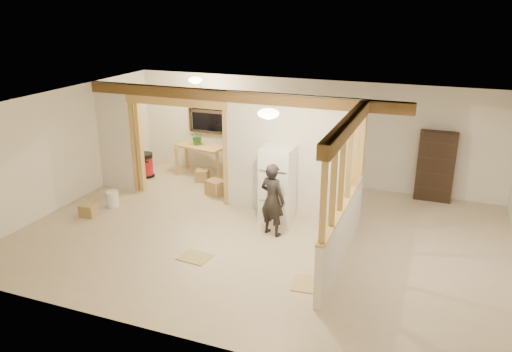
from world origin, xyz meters
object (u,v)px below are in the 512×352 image
at_px(refrigerator, 278,184).
at_px(woman, 272,200).
at_px(bookshelf, 436,166).
at_px(work_table, 202,160).
at_px(shop_vac, 145,165).

distance_m(refrigerator, woman, 0.73).
bearing_deg(bookshelf, woman, -133.38).
bearing_deg(bookshelf, work_table, -176.54).
distance_m(refrigerator, shop_vac, 4.16).
xyz_separation_m(woman, shop_vac, (-4.09, 1.95, -0.40)).
relative_size(work_table, bookshelf, 0.79).
bearing_deg(work_table, refrigerator, -23.55).
height_order(work_table, shop_vac, work_table).
bearing_deg(work_table, shop_vac, -142.06).
height_order(refrigerator, bookshelf, bookshelf).
bearing_deg(woman, bookshelf, -116.13).
height_order(work_table, bookshelf, bookshelf).
xyz_separation_m(work_table, shop_vac, (-1.28, -0.64, -0.08)).
bearing_deg(shop_vac, bookshelf, 8.08).
bearing_deg(work_table, bookshelf, 15.03).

